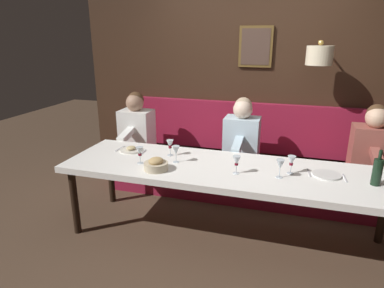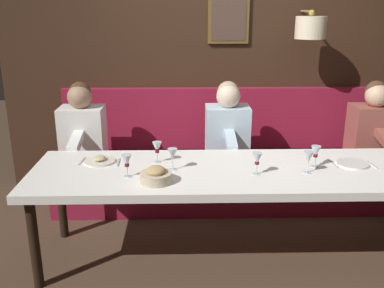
% 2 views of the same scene
% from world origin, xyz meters
% --- Properties ---
extents(ground_plane, '(12.00, 12.00, 0.00)m').
position_xyz_m(ground_plane, '(0.00, 0.00, 0.00)').
color(ground_plane, '#4C3828').
extents(dining_table, '(0.90, 3.08, 0.74)m').
position_xyz_m(dining_table, '(0.00, 0.00, 0.68)').
color(dining_table, white).
rests_on(dining_table, ground_plane).
extents(banquette_bench, '(0.52, 3.28, 0.45)m').
position_xyz_m(banquette_bench, '(0.89, 0.00, 0.23)').
color(banquette_bench, maroon).
rests_on(banquette_bench, ground_plane).
extents(back_wall_panel, '(0.59, 4.48, 2.90)m').
position_xyz_m(back_wall_panel, '(1.46, -0.01, 1.36)').
color(back_wall_panel, '#382316').
rests_on(back_wall_panel, ground_plane).
extents(diner_nearest, '(0.60, 0.40, 0.79)m').
position_xyz_m(diner_nearest, '(0.88, -1.36, 0.82)').
color(diner_nearest, '#934C42').
rests_on(diner_nearest, banquette_bench).
extents(diner_near, '(0.60, 0.40, 0.79)m').
position_xyz_m(diner_near, '(0.88, -0.00, 0.82)').
color(diner_near, silver).
rests_on(diner_near, banquette_bench).
extents(diner_middle, '(0.60, 0.40, 0.79)m').
position_xyz_m(diner_middle, '(0.88, 1.34, 0.82)').
color(diner_middle, white).
rests_on(diner_middle, banquette_bench).
extents(place_setting_0, '(0.24, 0.31, 0.05)m').
position_xyz_m(place_setting_0, '(0.17, 1.06, 0.75)').
color(place_setting_0, silver).
rests_on(place_setting_0, dining_table).
extents(place_setting_1, '(0.24, 0.32, 0.01)m').
position_xyz_m(place_setting_1, '(0.07, -0.87, 0.75)').
color(place_setting_1, silver).
rests_on(place_setting_1, dining_table).
extents(wine_glass_0, '(0.07, 0.07, 0.16)m').
position_xyz_m(wine_glass_0, '(0.03, -0.57, 0.86)').
color(wine_glass_0, silver).
rests_on(wine_glass_0, dining_table).
extents(wine_glass_1, '(0.07, 0.07, 0.16)m').
position_xyz_m(wine_glass_1, '(0.16, 0.61, 0.86)').
color(wine_glass_1, silver).
rests_on(wine_glass_1, dining_table).
extents(wine_glass_2, '(0.07, 0.07, 0.16)m').
position_xyz_m(wine_glass_2, '(-0.01, 0.49, 0.86)').
color(wine_glass_2, silver).
rests_on(wine_glass_2, dining_table).
extents(wine_glass_3, '(0.07, 0.07, 0.16)m').
position_xyz_m(wine_glass_3, '(-0.09, -0.48, 0.86)').
color(wine_glass_3, silver).
rests_on(wine_glass_3, dining_table).
extents(wine_glass_4, '(0.07, 0.07, 0.16)m').
position_xyz_m(wine_glass_4, '(-0.13, 0.81, 0.86)').
color(wine_glass_4, silver).
rests_on(wine_glass_4, dining_table).
extents(wine_glass_5, '(0.07, 0.07, 0.16)m').
position_xyz_m(wine_glass_5, '(-0.11, -0.11, 0.86)').
color(wine_glass_5, silver).
rests_on(wine_glass_5, dining_table).
extents(wine_bottle, '(0.08, 0.08, 0.30)m').
position_xyz_m(wine_bottle, '(-0.02, -1.24, 0.86)').
color(wine_bottle, black).
rests_on(wine_bottle, dining_table).
extents(bread_bowl, '(0.22, 0.22, 0.12)m').
position_xyz_m(bread_bowl, '(-0.24, 0.60, 0.79)').
color(bread_bowl, beige).
rests_on(bread_bowl, dining_table).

